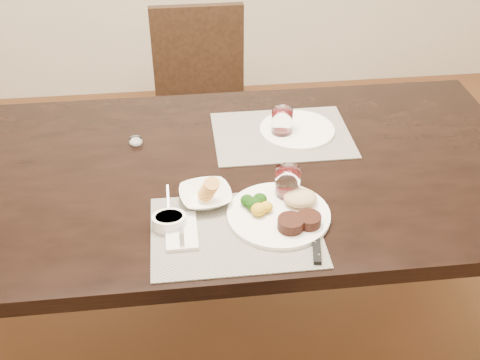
{
  "coord_description": "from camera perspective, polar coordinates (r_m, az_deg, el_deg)",
  "views": [
    {
      "loc": [
        -0.11,
        -1.54,
        1.83
      ],
      "look_at": [
        0.05,
        -0.17,
        0.82
      ],
      "focal_mm": 45.0,
      "sensor_mm": 36.0,
      "label": 1
    }
  ],
  "objects": [
    {
      "name": "sauce_ramekin",
      "position": [
        1.65,
        -6.72,
        -3.84
      ],
      "size": [
        0.09,
        0.14,
        0.07
      ],
      "rotation": [
        0.0,
        0.0,
        -0.02
      ],
      "color": "white",
      "rests_on": "placemat_near"
    },
    {
      "name": "ground_plane",
      "position": [
        2.39,
        -1.79,
        -13.79
      ],
      "size": [
        4.5,
        4.5,
        0.0
      ],
      "primitive_type": "plane",
      "color": "#4C3018",
      "rests_on": "ground"
    },
    {
      "name": "dinner_plate",
      "position": [
        1.68,
        4.17,
        -3.07
      ],
      "size": [
        0.29,
        0.29,
        0.05
      ],
      "rotation": [
        0.0,
        0.0,
        0.41
      ],
      "color": "white",
      "rests_on": "placemat_near"
    },
    {
      "name": "cracker_bowl",
      "position": [
        1.73,
        -3.3,
        -1.52
      ],
      "size": [
        0.17,
        0.17,
        0.07
      ],
      "rotation": [
        0.0,
        0.0,
        0.14
      ],
      "color": "white",
      "rests_on": "placemat_near"
    },
    {
      "name": "napkin_fork",
      "position": [
        1.64,
        -5.57,
        -4.84
      ],
      "size": [
        0.09,
        0.15,
        0.02
      ],
      "rotation": [
        0.0,
        0.0,
        0.0
      ],
      "color": "silver",
      "rests_on": "placemat_near"
    },
    {
      "name": "wine_glass_far",
      "position": [
        2.02,
        3.99,
        5.35
      ],
      "size": [
        0.07,
        0.07,
        0.1
      ],
      "rotation": [
        0.0,
        0.0,
        0.33
      ],
      "color": "white",
      "rests_on": "placemat_far"
    },
    {
      "name": "placemat_far",
      "position": [
        2.05,
        3.99,
        4.3
      ],
      "size": [
        0.46,
        0.34,
        0.0
      ],
      "primitive_type": "cube",
      "color": "gray",
      "rests_on": "dining_table"
    },
    {
      "name": "dining_table",
      "position": [
        1.93,
        -2.15,
        -0.88
      ],
      "size": [
        2.0,
        1.0,
        0.75
      ],
      "color": "black",
      "rests_on": "ground"
    },
    {
      "name": "wine_glass_near",
      "position": [
        1.73,
        4.53,
        -0.47
      ],
      "size": [
        0.07,
        0.07,
        0.1
      ],
      "rotation": [
        0.0,
        0.0,
        0.21
      ],
      "color": "white",
      "rests_on": "placemat_near"
    },
    {
      "name": "steak_knife",
      "position": [
        1.61,
        7.07,
        -5.97
      ],
      "size": [
        0.04,
        0.24,
        0.01
      ],
      "rotation": [
        0.0,
        0.0,
        -0.18
      ],
      "color": "silver",
      "rests_on": "placemat_near"
    },
    {
      "name": "chair_far",
      "position": [
        2.81,
        -3.72,
        7.83
      ],
      "size": [
        0.42,
        0.42,
        0.9
      ],
      "color": "black",
      "rests_on": "ground"
    },
    {
      "name": "far_plate",
      "position": [
        2.07,
        5.44,
        4.77
      ],
      "size": [
        0.25,
        0.25,
        0.01
      ],
      "primitive_type": "cylinder",
      "color": "white",
      "rests_on": "placemat_far"
    },
    {
      "name": "salt_cellar",
      "position": [
        2.02,
        -9.86,
        3.63
      ],
      "size": [
        0.04,
        0.04,
        0.02
      ],
      "rotation": [
        0.0,
        0.0,
        -0.38
      ],
      "color": "white",
      "rests_on": "dining_table"
    },
    {
      "name": "placemat_near",
      "position": [
        1.64,
        -0.39,
        -4.91
      ],
      "size": [
        0.46,
        0.34,
        0.0
      ],
      "primitive_type": "cube",
      "color": "gray",
      "rests_on": "dining_table"
    }
  ]
}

